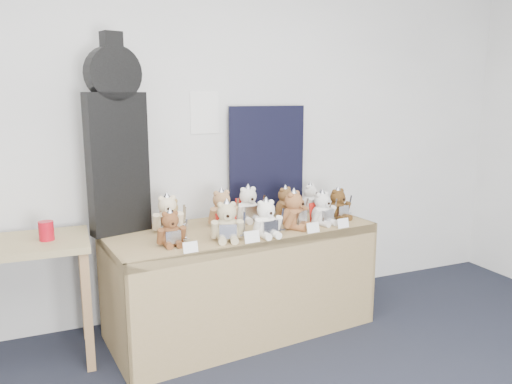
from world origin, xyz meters
name	(u,v)px	position (x,y,z in m)	size (l,w,h in m)	color
room_shell	(205,113)	(0.33, 2.49, 1.48)	(6.00, 6.00, 6.00)	white
display_table	(246,253)	(0.44, 1.98, 0.58)	(1.83, 0.92, 0.73)	olive
side_table	(6,264)	(-1.00, 2.13, 0.64)	(0.94, 0.54, 0.77)	#9E8655
guitar_case	(117,138)	(-0.32, 2.24, 1.35)	(0.40, 0.22, 1.25)	black
navy_board	(267,159)	(0.79, 2.42, 1.13)	(0.60, 0.02, 0.80)	black
red_cup	(46,231)	(-0.77, 2.10, 0.83)	(0.09, 0.09, 0.11)	#B40C1C
teddy_front_far_left	(171,230)	(-0.09, 1.83, 0.83)	(0.20, 0.16, 0.24)	brown
teddy_front_left	(227,223)	(0.25, 1.80, 0.84)	(0.23, 0.21, 0.28)	tan
teddy_front_centre	(266,220)	(0.51, 1.79, 0.84)	(0.22, 0.18, 0.27)	white
teddy_front_right	(295,211)	(0.76, 1.89, 0.85)	(0.24, 0.23, 0.29)	#935D38
teddy_front_far_right	(323,210)	(0.98, 1.91, 0.84)	(0.22, 0.20, 0.26)	silver
teddy_front_end	(338,205)	(1.16, 1.99, 0.84)	(0.21, 0.19, 0.25)	#52371C
teddy_back_left	(168,215)	(-0.04, 2.13, 0.84)	(0.23, 0.19, 0.28)	beige
teddy_back_centre_left	(222,209)	(0.34, 2.15, 0.85)	(0.23, 0.19, 0.28)	tan
teddy_back_centre_right	(248,206)	(0.55, 2.19, 0.85)	(0.23, 0.19, 0.28)	white
teddy_back_right	(286,203)	(0.85, 2.21, 0.83)	(0.21, 0.20, 0.25)	brown
teddy_back_end	(311,199)	(1.10, 2.28, 0.83)	(0.20, 0.20, 0.24)	white
teddy_back_far_left	(171,217)	(-0.02, 2.15, 0.83)	(0.20, 0.16, 0.24)	#A1814B
entry_card_a	(190,247)	(-0.03, 1.65, 0.77)	(0.09, 0.00, 0.06)	white
entry_card_b	(252,237)	(0.37, 1.69, 0.77)	(0.10, 0.00, 0.07)	white
entry_card_c	(313,228)	(0.81, 1.74, 0.77)	(0.09, 0.00, 0.07)	white
entry_card_d	(343,223)	(1.06, 1.76, 0.77)	(0.09, 0.00, 0.06)	white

